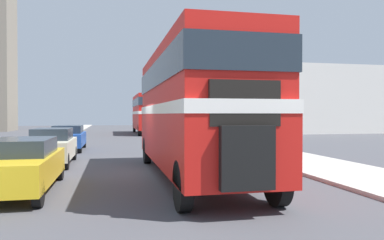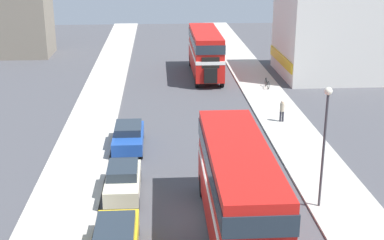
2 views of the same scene
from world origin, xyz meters
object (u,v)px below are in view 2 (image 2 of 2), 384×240
Objects in this scene: bus_distant at (205,49)px; pedestrian_walking at (282,110)px; bicycle_on_pavement at (267,83)px; street_lamp at (325,130)px; double_decker_bus at (238,185)px; car_parked_far at (128,136)px; car_parked_mid at (123,180)px.

pedestrian_walking is (4.13, -14.06, -1.53)m from bus_distant.
bus_distant is 5.93× the size of bicycle_on_pavement.
double_decker_bus is at bearing -150.37° from street_lamp.
street_lamp is (-0.99, -12.45, 2.97)m from pedestrian_walking.
car_parked_far is at bearing 115.18° from double_decker_bus.
double_decker_bus is at bearing -41.39° from car_parked_mid.
pedestrian_walking is 0.26× the size of street_lamp.
bicycle_on_pavement is (11.20, 13.00, -0.28)m from car_parked_far.
double_decker_bus is 0.99× the size of bus_distant.
car_parked_mid is at bearing -119.90° from bicycle_on_pavement.
bus_distant is 25.35m from car_parked_mid.
bus_distant is (1.20, 28.97, 0.01)m from double_decker_bus.
pedestrian_walking is at bearing 85.44° from street_lamp.
bus_distant is at bearing 75.64° from car_parked_mid.
double_decker_bus is at bearing -92.37° from bus_distant.
car_parked_mid is 14.73m from pedestrian_walking.
car_parked_mid is 2.30× the size of bicycle_on_pavement.
double_decker_bus reaches higher than car_parked_mid.
double_decker_bus reaches higher than pedestrian_walking.
bus_distant is 6.80× the size of pedestrian_walking.
car_parked_mid is 6.41m from car_parked_far.
bus_distant is at bearing 133.79° from bicycle_on_pavement.
car_parked_far is (-5.12, 10.88, -1.75)m from double_decker_bus.
car_parked_mid is at bearing -104.36° from bus_distant.
pedestrian_walking is 9.02m from bicycle_on_pavement.
car_parked_mid is 10.13m from street_lamp.
bicycle_on_pavement is 0.30× the size of street_lamp.
bus_distant is 19.24m from car_parked_far.
double_decker_bus is 29.00m from bus_distant.
car_parked_far is (-6.31, -18.09, -1.75)m from bus_distant.
car_parked_mid is (-6.27, -24.50, -1.73)m from bus_distant.
street_lamp is at bearing -41.70° from car_parked_far.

